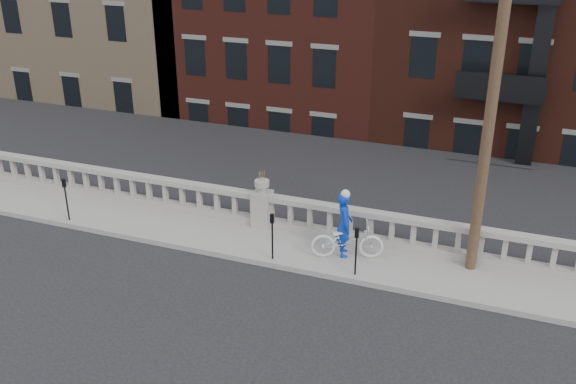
% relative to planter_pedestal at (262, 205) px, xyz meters
% --- Properties ---
extents(ground, '(120.00, 120.00, 0.00)m').
position_rel_planter_pedestal_xyz_m(ground, '(0.00, -3.95, -0.83)').
color(ground, black).
rests_on(ground, ground).
extents(sidewalk, '(32.00, 2.20, 0.15)m').
position_rel_planter_pedestal_xyz_m(sidewalk, '(0.00, -0.95, -0.76)').
color(sidewalk, gray).
rests_on(sidewalk, ground).
extents(balustrade, '(28.00, 0.34, 1.03)m').
position_rel_planter_pedestal_xyz_m(balustrade, '(0.00, 0.00, -0.19)').
color(balustrade, gray).
rests_on(balustrade, sidewalk).
extents(planter_pedestal, '(0.55, 0.55, 1.76)m').
position_rel_planter_pedestal_xyz_m(planter_pedestal, '(0.00, 0.00, 0.00)').
color(planter_pedestal, gray).
rests_on(planter_pedestal, sidewalk).
extents(lower_level, '(80.00, 44.00, 20.80)m').
position_rel_planter_pedestal_xyz_m(lower_level, '(0.56, 19.09, 1.80)').
color(lower_level, '#605E59').
rests_on(lower_level, ground).
extents(utility_pole, '(1.60, 0.28, 10.00)m').
position_rel_planter_pedestal_xyz_m(utility_pole, '(6.20, -0.35, 4.41)').
color(utility_pole, '#422D1E').
rests_on(utility_pole, sidewalk).
extents(parking_meter_a, '(0.10, 0.09, 1.36)m').
position_rel_planter_pedestal_xyz_m(parking_meter_a, '(-5.74, -1.80, 0.17)').
color(parking_meter_a, black).
rests_on(parking_meter_a, sidewalk).
extents(parking_meter_b, '(0.10, 0.09, 1.36)m').
position_rel_planter_pedestal_xyz_m(parking_meter_b, '(1.06, -1.80, 0.17)').
color(parking_meter_b, black).
rests_on(parking_meter_b, sidewalk).
extents(parking_meter_c, '(0.10, 0.09, 1.36)m').
position_rel_planter_pedestal_xyz_m(parking_meter_c, '(3.40, -1.80, 0.17)').
color(parking_meter_c, black).
rests_on(parking_meter_c, sidewalk).
extents(bicycle, '(2.11, 1.32, 1.05)m').
position_rel_planter_pedestal_xyz_m(bicycle, '(2.94, -0.97, -0.16)').
color(bicycle, silver).
rests_on(bicycle, sidewalk).
extents(cyclist, '(0.67, 0.79, 1.84)m').
position_rel_planter_pedestal_xyz_m(cyclist, '(2.80, -0.86, 0.24)').
color(cyclist, '#0B30AE').
rests_on(cyclist, sidewalk).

